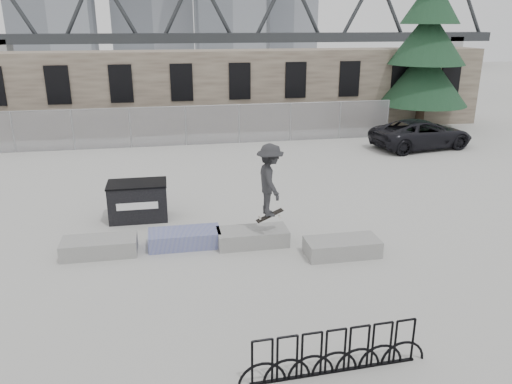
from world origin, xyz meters
TOP-DOWN VIEW (x-y plane):
  - ground at (0.00, 0.00)m, footprint 120.00×120.00m
  - stone_wall at (0.00, 16.24)m, footprint 36.00×2.58m
  - chainlink_fence at (-0.00, 12.50)m, footprint 22.06×0.06m
  - planter_far_left at (-3.02, 0.11)m, footprint 2.00×0.90m
  - planter_center_left at (-0.71, 0.24)m, footprint 2.00×0.90m
  - planter_center_right at (1.20, -0.02)m, footprint 2.00×0.90m
  - planter_offset at (3.48, -1.14)m, footprint 2.00×0.90m
  - dumpster at (-2.05, 2.58)m, footprint 1.86×1.15m
  - bike_rack at (1.68, -5.71)m, footprint 3.59×0.20m
  - spruce_tree at (13.98, 14.48)m, footprint 5.13×5.13m
  - truss_bridge at (10.00, 55.00)m, footprint 70.00×3.00m
  - suv at (11.57, 9.74)m, footprint 5.47×3.19m
  - skateboarder at (1.65, -0.23)m, footprint 0.80×1.33m

SIDE VIEW (x-z plane):
  - ground at x=0.00m, z-range 0.00..0.00m
  - planter_far_left at x=-3.02m, z-range 0.02..0.48m
  - planter_center_left at x=-0.71m, z-range 0.02..0.48m
  - planter_center_right at x=1.20m, z-range 0.02..0.48m
  - planter_offset at x=3.48m, z-range 0.02..0.48m
  - bike_rack at x=1.68m, z-range -0.01..0.89m
  - dumpster at x=-2.05m, z-range 0.01..1.23m
  - suv at x=11.57m, z-range 0.00..1.43m
  - chainlink_fence at x=0.00m, z-range 0.03..2.05m
  - skateboarder at x=1.65m, z-range 0.87..3.06m
  - stone_wall at x=0.00m, z-range 0.01..4.51m
  - truss_bridge at x=10.00m, z-range -0.77..9.03m
  - spruce_tree at x=13.98m, z-range -1.01..10.49m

